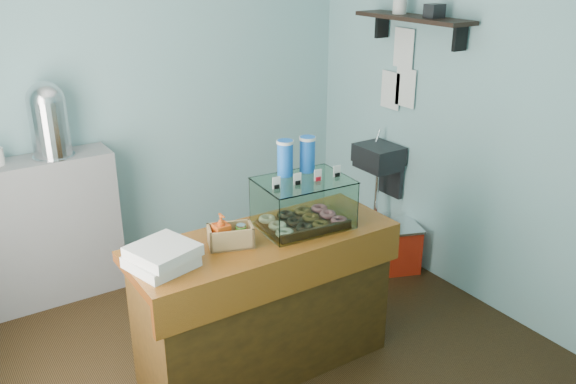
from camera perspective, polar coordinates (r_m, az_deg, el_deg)
ground at (r=4.22m, az=-3.94°, el=-13.99°), size 3.50×3.50×0.00m
room_shell at (r=3.52m, az=-4.35°, el=9.34°), size 3.54×3.04×2.82m
counter at (r=3.78m, az=-2.20°, el=-10.26°), size 1.60×0.60×0.90m
back_shelf at (r=4.79m, az=-21.54°, el=-3.35°), size 1.00×0.32×1.10m
display_case at (r=3.67m, az=1.27°, el=-0.50°), size 0.57×0.44×0.51m
condiment_crate at (r=3.44m, az=-5.60°, el=-3.97°), size 0.29×0.22×0.20m
pastry_boxes at (r=3.28m, az=-11.71°, el=-5.92°), size 0.39×0.38×0.12m
coffee_urn at (r=4.54m, az=-21.52°, el=6.47°), size 0.29×0.29×0.53m
red_cooler at (r=5.07m, az=9.59°, el=-5.10°), size 0.53×0.47×0.39m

